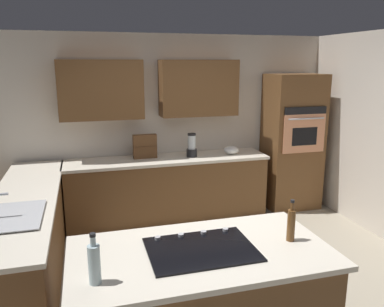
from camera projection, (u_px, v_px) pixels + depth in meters
The scene contains 15 objects.
ground_plane at pixel (213, 279), 4.03m from camera, with size 14.00×14.00×0.00m, color #9E937F.
wall_back at pixel (164, 116), 5.59m from camera, with size 6.00×0.44×2.60m.
lower_cabinets_back at pixel (168, 190), 5.51m from camera, with size 2.80×0.60×0.86m, color brown.
countertop_back at pixel (167, 159), 5.41m from camera, with size 2.84×0.64×0.04m, color silver.
lower_cabinets_side at pixel (28, 240), 3.96m from camera, with size 0.60×2.90×0.86m, color brown.
countertop_side at pixel (24, 198), 3.86m from camera, with size 0.64×2.94×0.04m, color silver.
island_top at pixel (201, 253), 2.75m from camera, with size 1.86×0.99×0.04m, color silver.
wall_oven at pixel (292, 142), 5.89m from camera, with size 0.80×0.66×2.04m.
sink_unit at pixel (14, 216), 3.32m from camera, with size 0.46×0.70×0.23m.
cooktop at pixel (201, 249), 2.75m from camera, with size 0.76×0.56×0.03m.
blender at pixel (192, 147), 5.45m from camera, with size 0.15×0.15×0.33m.
mixing_bowl at pixel (231, 150), 5.63m from camera, with size 0.21×0.21×0.12m, color white.
spice_rack at pixel (145, 146), 5.36m from camera, with size 0.33×0.11×0.33m.
oil_bottle at pixel (94, 263), 2.31m from camera, with size 0.07×0.07×0.33m.
second_bottle at pixel (291, 224), 2.87m from camera, with size 0.06×0.06×0.32m.
Camera 1 is at (1.20, 3.42, 2.20)m, focal length 36.15 mm.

